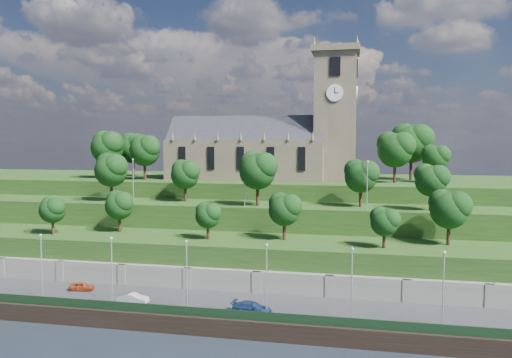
% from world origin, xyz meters
% --- Properties ---
extents(ground, '(320.00, 320.00, 0.00)m').
position_xyz_m(ground, '(0.00, 0.00, 0.00)').
color(ground, black).
rests_on(ground, ground).
extents(promenade, '(160.00, 12.00, 2.00)m').
position_xyz_m(promenade, '(0.00, 6.00, 1.00)').
color(promenade, '#2D2D30').
rests_on(promenade, ground).
extents(quay_wall, '(160.00, 0.50, 2.20)m').
position_xyz_m(quay_wall, '(0.00, -0.05, 1.10)').
color(quay_wall, black).
rests_on(quay_wall, ground).
extents(fence, '(160.00, 0.10, 1.20)m').
position_xyz_m(fence, '(0.00, 0.60, 2.60)').
color(fence, '#16311A').
rests_on(fence, promenade).
extents(retaining_wall, '(160.00, 2.10, 5.00)m').
position_xyz_m(retaining_wall, '(0.00, 11.97, 2.50)').
color(retaining_wall, slate).
rests_on(retaining_wall, ground).
extents(embankment_lower, '(160.00, 12.00, 8.00)m').
position_xyz_m(embankment_lower, '(0.00, 18.00, 4.00)').
color(embankment_lower, '#1F3E14').
rests_on(embankment_lower, ground).
extents(embankment_upper, '(160.00, 10.00, 12.00)m').
position_xyz_m(embankment_upper, '(0.00, 29.00, 6.00)').
color(embankment_upper, '#1F3E14').
rests_on(embankment_upper, ground).
extents(hilltop, '(160.00, 32.00, 15.00)m').
position_xyz_m(hilltop, '(0.00, 50.00, 7.50)').
color(hilltop, '#1F3E14').
rests_on(hilltop, ground).
extents(church, '(38.60, 12.35, 27.60)m').
position_xyz_m(church, '(0.79, 45.98, 22.52)').
color(church, brown).
rests_on(church, hilltop).
extents(trees_lower, '(65.88, 8.73, 7.99)m').
position_xyz_m(trees_lower, '(5.21, 18.55, 12.70)').
color(trees_lower, black).
rests_on(trees_lower, embankment_lower).
extents(trees_upper, '(60.97, 8.63, 9.22)m').
position_xyz_m(trees_upper, '(0.33, 28.07, 17.69)').
color(trees_upper, black).
rests_on(trees_upper, embankment_upper).
extents(trees_hilltop, '(72.52, 16.92, 11.46)m').
position_xyz_m(trees_hilltop, '(-0.12, 45.03, 21.81)').
color(trees_hilltop, black).
rests_on(trees_hilltop, hilltop).
extents(lamp_posts_promenade, '(60.36, 0.36, 8.85)m').
position_xyz_m(lamp_posts_promenade, '(-2.00, 2.50, 7.05)').
color(lamp_posts_promenade, '#B2B2B7').
rests_on(lamp_posts_promenade, promenade).
extents(lamp_posts_upper, '(40.36, 0.36, 7.83)m').
position_xyz_m(lamp_posts_upper, '(-0.00, 26.00, 16.52)').
color(lamp_posts_upper, '#B2B2B7').
rests_on(lamp_posts_upper, embankment_upper).
extents(car_left, '(3.67, 1.92, 1.19)m').
position_xyz_m(car_left, '(-19.27, 7.44, 2.60)').
color(car_left, '#9F3A1A').
rests_on(car_left, promenade).
extents(car_middle, '(4.10, 1.52, 1.34)m').
position_xyz_m(car_middle, '(-9.73, 3.63, 2.67)').
color(car_middle, '#98999C').
rests_on(car_middle, promenade).
extents(car_right, '(5.19, 2.53, 1.45)m').
position_xyz_m(car_right, '(6.16, 2.97, 2.73)').
color(car_right, navy).
rests_on(car_right, promenade).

